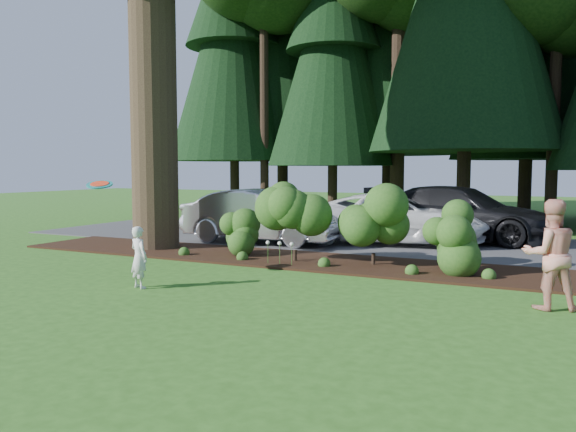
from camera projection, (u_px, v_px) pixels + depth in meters
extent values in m
plane|color=#285418|center=(235.00, 288.00, 10.33)|extent=(80.00, 80.00, 0.00)
cube|color=black|center=(307.00, 261.00, 13.24)|extent=(16.00, 2.50, 0.05)
cube|color=#38383A|center=(364.00, 240.00, 17.05)|extent=(22.00, 6.00, 0.03)
cylinder|color=black|center=(152.00, 25.00, 14.88)|extent=(1.24, 1.24, 12.00)
sphere|color=#234C17|center=(234.00, 230.00, 14.02)|extent=(1.08, 1.08, 1.08)
cylinder|color=black|center=(234.00, 250.00, 14.06)|extent=(0.08, 0.08, 0.30)
sphere|color=#234C17|center=(295.00, 223.00, 13.03)|extent=(1.35, 1.35, 1.35)
cylinder|color=black|center=(295.00, 256.00, 13.09)|extent=(0.08, 0.08, 0.30)
sphere|color=#234C17|center=(374.00, 230.00, 12.52)|extent=(1.26, 1.26, 1.26)
cylinder|color=black|center=(373.00, 260.00, 12.58)|extent=(0.08, 0.08, 0.30)
sphere|color=#234C17|center=(455.00, 240.00, 11.56)|extent=(1.17, 1.17, 1.17)
cylinder|color=black|center=(454.00, 267.00, 11.61)|extent=(0.08, 0.08, 0.30)
cylinder|color=#234C17|center=(268.00, 254.00, 12.72)|extent=(0.01, 0.01, 0.50)
sphere|color=white|center=(268.00, 243.00, 12.70)|extent=(0.09, 0.09, 0.09)
cylinder|color=#234C17|center=(280.00, 255.00, 12.59)|extent=(0.01, 0.01, 0.50)
sphere|color=white|center=(280.00, 243.00, 12.57)|extent=(0.09, 0.09, 0.09)
cylinder|color=#234C17|center=(292.00, 256.00, 12.46)|extent=(0.01, 0.01, 0.50)
sphere|color=white|center=(292.00, 244.00, 12.44)|extent=(0.09, 0.09, 0.09)
cylinder|color=black|center=(217.00, 111.00, 26.61)|extent=(0.50, 0.50, 9.80)
cone|color=black|center=(216.00, 51.00, 26.37)|extent=(6.16, 6.16, 10.50)
cylinder|color=black|center=(269.00, 118.00, 25.99)|extent=(0.50, 0.50, 9.10)
cylinder|color=black|center=(333.00, 100.00, 25.07)|extent=(0.50, 0.50, 10.50)
cone|color=black|center=(333.00, 31.00, 24.82)|extent=(6.60, 6.60, 11.25)
cylinder|color=black|center=(389.00, 114.00, 22.49)|extent=(0.50, 0.50, 8.75)
cylinder|color=black|center=(471.00, 81.00, 21.97)|extent=(0.50, 0.50, 11.20)
cylinder|color=black|center=(555.00, 103.00, 21.63)|extent=(0.50, 0.50, 9.45)
cylinder|color=black|center=(287.00, 105.00, 29.92)|extent=(0.50, 0.50, 11.20)
cone|color=black|center=(287.00, 43.00, 29.66)|extent=(7.04, 7.04, 12.00)
cylinder|color=black|center=(385.00, 105.00, 27.10)|extent=(0.50, 0.50, 10.50)
cone|color=black|center=(386.00, 42.00, 26.85)|extent=(6.60, 6.60, 11.25)
cylinder|color=black|center=(520.00, 85.00, 25.32)|extent=(0.50, 0.50, 11.90)
cone|color=black|center=(523.00, 8.00, 25.03)|extent=(7.48, 7.48, 12.75)
imported|color=#B7B7BC|center=(262.00, 216.00, 16.35)|extent=(4.77, 1.80, 1.55)
imported|color=silver|center=(394.00, 218.00, 16.22)|extent=(5.58, 3.29, 1.46)
imported|color=black|center=(460.00, 213.00, 16.94)|extent=(5.93, 3.26, 1.63)
imported|color=silver|center=(139.00, 257.00, 10.27)|extent=(0.48, 0.39, 1.14)
imported|color=red|center=(550.00, 254.00, 8.69)|extent=(1.01, 0.91, 1.72)
cylinder|color=#178180|center=(100.00, 185.00, 11.08)|extent=(0.52, 0.50, 0.21)
cylinder|color=#FF3915|center=(100.00, 184.00, 11.08)|extent=(0.36, 0.35, 0.15)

